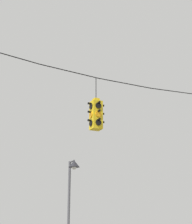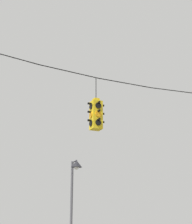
% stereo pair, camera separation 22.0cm
% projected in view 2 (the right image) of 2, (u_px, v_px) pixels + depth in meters
% --- Properties ---
extents(span_wire, '(14.58, 0.03, 0.63)m').
position_uv_depth(span_wire, '(126.00, 78.00, 12.10)').
color(span_wire, black).
extents(traffic_light_near_left_pole, '(0.58, 0.58, 1.81)m').
position_uv_depth(traffic_light_near_left_pole, '(96.00, 115.00, 11.19)').
color(traffic_light_near_left_pole, yellow).
extents(street_lamp, '(0.52, 0.90, 4.61)m').
position_uv_depth(street_lamp, '(74.00, 182.00, 16.00)').
color(street_lamp, '#515156').
rests_on(street_lamp, ground_plane).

